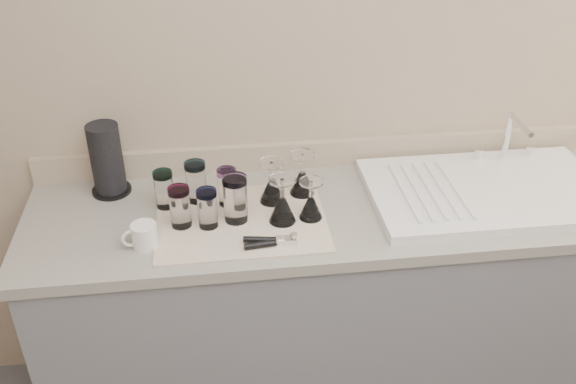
{
  "coord_description": "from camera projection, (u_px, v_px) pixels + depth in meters",
  "views": [
    {
      "loc": [
        -0.38,
        -0.59,
        2.08
      ],
      "look_at": [
        -0.15,
        1.15,
        1.0
      ],
      "focal_mm": 40.0,
      "sensor_mm": 36.0,
      "label": 1
    }
  ],
  "objects": [
    {
      "name": "room_envelope",
      "position": [
        523.0,
        284.0,
        0.82
      ],
      "size": [
        3.54,
        3.5,
        2.52
      ],
      "color": "#55555A",
      "rests_on": "ground"
    },
    {
      "name": "counter_unit",
      "position": [
        327.0,
        306.0,
        2.41
      ],
      "size": [
        2.06,
        0.62,
        0.9
      ],
      "color": "slate",
      "rests_on": "ground"
    },
    {
      "name": "sink_unit",
      "position": [
        488.0,
        190.0,
        2.23
      ],
      "size": [
        0.82,
        0.5,
        0.22
      ],
      "color": "white",
      "rests_on": "counter_unit"
    },
    {
      "name": "dish_towel",
      "position": [
        241.0,
        221.0,
        2.09
      ],
      "size": [
        0.55,
        0.42,
        0.01
      ],
      "primitive_type": "cube",
      "color": "silver",
      "rests_on": "counter_unit"
    },
    {
      "name": "tumbler_teal",
      "position": [
        164.0,
        189.0,
        2.13
      ],
      "size": [
        0.07,
        0.07,
        0.13
      ],
      "color": "white",
      "rests_on": "dish_towel"
    },
    {
      "name": "tumbler_cyan",
      "position": [
        196.0,
        182.0,
        2.16
      ],
      "size": [
        0.07,
        0.07,
        0.14
      ],
      "color": "white",
      "rests_on": "dish_towel"
    },
    {
      "name": "tumbler_purple",
      "position": [
        227.0,
        187.0,
        2.14
      ],
      "size": [
        0.07,
        0.07,
        0.13
      ],
      "color": "white",
      "rests_on": "dish_towel"
    },
    {
      "name": "tumbler_magenta",
      "position": [
        180.0,
        207.0,
        2.03
      ],
      "size": [
        0.07,
        0.07,
        0.14
      ],
      "color": "white",
      "rests_on": "dish_towel"
    },
    {
      "name": "tumbler_blue",
      "position": [
        207.0,
        208.0,
        2.03
      ],
      "size": [
        0.07,
        0.07,
        0.13
      ],
      "color": "white",
      "rests_on": "dish_towel"
    },
    {
      "name": "tumbler_lavender",
      "position": [
        235.0,
        199.0,
        2.05
      ],
      "size": [
        0.08,
        0.08,
        0.16
      ],
      "color": "white",
      "rests_on": "dish_towel"
    },
    {
      "name": "goblet_back_left",
      "position": [
        272.0,
        188.0,
        2.16
      ],
      "size": [
        0.09,
        0.09,
        0.15
      ],
      "color": "white",
      "rests_on": "dish_towel"
    },
    {
      "name": "goblet_back_right",
      "position": [
        302.0,
        180.0,
        2.21
      ],
      "size": [
        0.09,
        0.09,
        0.15
      ],
      "color": "white",
      "rests_on": "dish_towel"
    },
    {
      "name": "goblet_front_left",
      "position": [
        282.0,
        207.0,
        2.06
      ],
      "size": [
        0.09,
        0.09,
        0.16
      ],
      "color": "white",
      "rests_on": "dish_towel"
    },
    {
      "name": "goblet_front_right",
      "position": [
        311.0,
        205.0,
        2.08
      ],
      "size": [
        0.08,
        0.08,
        0.14
      ],
      "color": "white",
      "rests_on": "dish_towel"
    },
    {
      "name": "can_opener",
      "position": [
        270.0,
        242.0,
        1.97
      ],
      "size": [
        0.16,
        0.06,
        0.02
      ],
      "color": "silver",
      "rests_on": "dish_towel"
    },
    {
      "name": "white_mug",
      "position": [
        144.0,
        236.0,
        1.96
      ],
      "size": [
        0.12,
        0.09,
        0.08
      ],
      "color": "white",
      "rests_on": "counter_unit"
    },
    {
      "name": "paper_towel_roll",
      "position": [
        107.0,
        160.0,
        2.19
      ],
      "size": [
        0.14,
        0.14,
        0.26
      ],
      "color": "black",
      "rests_on": "counter_unit"
    }
  ]
}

